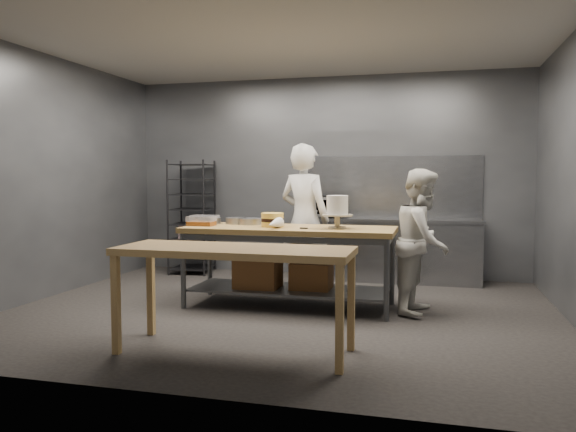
{
  "coord_description": "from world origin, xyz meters",
  "views": [
    {
      "loc": [
        1.63,
        -5.93,
        1.49
      ],
      "look_at": [
        0.03,
        0.2,
        1.05
      ],
      "focal_mm": 35.0,
      "sensor_mm": 36.0,
      "label": 1
    }
  ],
  "objects_px": {
    "work_table": "(286,257)",
    "layer_cake": "(272,220)",
    "chef_behind": "(305,219)",
    "microwave": "(322,207)",
    "near_counter": "(234,257)",
    "chef_right": "(423,241)",
    "speed_rack": "(192,218)",
    "frosted_cake_stand": "(337,208)"
  },
  "relations": [
    {
      "from": "chef_right",
      "to": "frosted_cake_stand",
      "type": "distance_m",
      "value": 1.0
    },
    {
      "from": "work_table",
      "to": "microwave",
      "type": "xyz_separation_m",
      "value": [
        0.04,
        1.93,
        0.48
      ]
    },
    {
      "from": "near_counter",
      "to": "chef_right",
      "type": "relative_size",
      "value": 1.26
    },
    {
      "from": "chef_behind",
      "to": "layer_cake",
      "type": "relative_size",
      "value": 7.44
    },
    {
      "from": "work_table",
      "to": "layer_cake",
      "type": "xyz_separation_m",
      "value": [
        -0.15,
        -0.02,
        0.43
      ]
    },
    {
      "from": "work_table",
      "to": "frosted_cake_stand",
      "type": "relative_size",
      "value": 6.52
    },
    {
      "from": "frosted_cake_stand",
      "to": "layer_cake",
      "type": "bearing_deg",
      "value": 178.37
    },
    {
      "from": "chef_right",
      "to": "frosted_cake_stand",
      "type": "relative_size",
      "value": 4.3
    },
    {
      "from": "microwave",
      "to": "frosted_cake_stand",
      "type": "xyz_separation_m",
      "value": [
        0.56,
        -1.97,
        0.1
      ]
    },
    {
      "from": "speed_rack",
      "to": "layer_cake",
      "type": "relative_size",
      "value": 6.82
    },
    {
      "from": "work_table",
      "to": "microwave",
      "type": "relative_size",
      "value": 4.43
    },
    {
      "from": "speed_rack",
      "to": "frosted_cake_stand",
      "type": "xyz_separation_m",
      "value": [
        2.61,
        -1.89,
        0.29
      ]
    },
    {
      "from": "chef_right",
      "to": "microwave",
      "type": "xyz_separation_m",
      "value": [
        -1.48,
        1.83,
        0.26
      ]
    },
    {
      "from": "chef_right",
      "to": "layer_cake",
      "type": "relative_size",
      "value": 6.16
    },
    {
      "from": "work_table",
      "to": "layer_cake",
      "type": "relative_size",
      "value": 9.35
    },
    {
      "from": "near_counter",
      "to": "chef_right",
      "type": "xyz_separation_m",
      "value": [
        1.51,
        1.85,
        -0.02
      ]
    },
    {
      "from": "near_counter",
      "to": "speed_rack",
      "type": "height_order",
      "value": "speed_rack"
    },
    {
      "from": "speed_rack",
      "to": "work_table",
      "type": "bearing_deg",
      "value": -42.79
    },
    {
      "from": "chef_behind",
      "to": "chef_right",
      "type": "distance_m",
      "value": 1.61
    },
    {
      "from": "chef_behind",
      "to": "frosted_cake_stand",
      "type": "xyz_separation_m",
      "value": [
        0.55,
        -0.78,
        0.19
      ]
    },
    {
      "from": "work_table",
      "to": "near_counter",
      "type": "bearing_deg",
      "value": -89.41
    },
    {
      "from": "microwave",
      "to": "layer_cake",
      "type": "distance_m",
      "value": 1.96
    },
    {
      "from": "near_counter",
      "to": "microwave",
      "type": "xyz_separation_m",
      "value": [
        0.03,
        3.68,
        0.24
      ]
    },
    {
      "from": "near_counter",
      "to": "frosted_cake_stand",
      "type": "xyz_separation_m",
      "value": [
        0.59,
        1.71,
        0.34
      ]
    },
    {
      "from": "speed_rack",
      "to": "chef_behind",
      "type": "bearing_deg",
      "value": -28.53
    },
    {
      "from": "work_table",
      "to": "chef_right",
      "type": "height_order",
      "value": "chef_right"
    },
    {
      "from": "near_counter",
      "to": "microwave",
      "type": "height_order",
      "value": "microwave"
    },
    {
      "from": "chef_behind",
      "to": "layer_cake",
      "type": "distance_m",
      "value": 0.78
    },
    {
      "from": "near_counter",
      "to": "frosted_cake_stand",
      "type": "distance_m",
      "value": 1.84
    },
    {
      "from": "chef_right",
      "to": "microwave",
      "type": "bearing_deg",
      "value": 49.43
    },
    {
      "from": "chef_behind",
      "to": "frosted_cake_stand",
      "type": "bearing_deg",
      "value": 146.03
    },
    {
      "from": "speed_rack",
      "to": "chef_behind",
      "type": "xyz_separation_m",
      "value": [
        2.05,
        -1.12,
        0.1
      ]
    },
    {
      "from": "near_counter",
      "to": "frosted_cake_stand",
      "type": "bearing_deg",
      "value": 71.07
    },
    {
      "from": "frosted_cake_stand",
      "to": "chef_right",
      "type": "bearing_deg",
      "value": 8.87
    },
    {
      "from": "microwave",
      "to": "layer_cake",
      "type": "bearing_deg",
      "value": -95.72
    },
    {
      "from": "chef_right",
      "to": "frosted_cake_stand",
      "type": "bearing_deg",
      "value": 109.29
    },
    {
      "from": "speed_rack",
      "to": "chef_behind",
      "type": "relative_size",
      "value": 0.92
    },
    {
      "from": "frosted_cake_stand",
      "to": "layer_cake",
      "type": "xyz_separation_m",
      "value": [
        -0.76,
        0.02,
        -0.15
      ]
    },
    {
      "from": "near_counter",
      "to": "microwave",
      "type": "bearing_deg",
      "value": 89.61
    },
    {
      "from": "chef_behind",
      "to": "layer_cake",
      "type": "height_order",
      "value": "chef_behind"
    },
    {
      "from": "work_table",
      "to": "layer_cake",
      "type": "distance_m",
      "value": 0.45
    },
    {
      "from": "microwave",
      "to": "frosted_cake_stand",
      "type": "bearing_deg",
      "value": -74.15
    }
  ]
}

